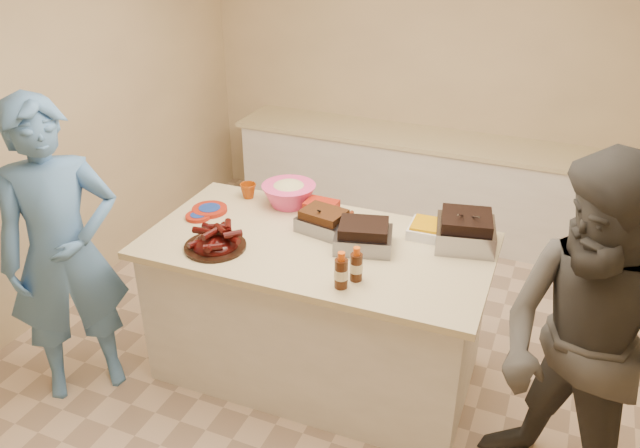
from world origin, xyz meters
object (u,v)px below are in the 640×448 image
at_px(rib_platter, 215,248).
at_px(guest_blue, 91,380).
at_px(coleslaw_bowl, 289,205).
at_px(mustard_bottle, 306,229).
at_px(bbq_bottle_a, 341,287).
at_px(bbq_bottle_b, 356,280).
at_px(roasting_pan, 464,245).
at_px(island, 317,369).
at_px(plastic_cup, 249,198).

height_order(rib_platter, guest_blue, rib_platter).
bearing_deg(coleslaw_bowl, rib_platter, -102.53).
distance_m(mustard_bottle, guest_blue, 1.73).
bearing_deg(bbq_bottle_a, coleslaw_bowl, 130.55).
bearing_deg(bbq_bottle_b, roasting_pan, 52.77).
xyz_separation_m(mustard_bottle, guest_blue, (-1.19, -0.80, -0.97)).
bearing_deg(bbq_bottle_b, guest_blue, -167.33).
height_order(rib_platter, roasting_pan, rib_platter).
relative_size(rib_platter, coleslaw_bowl, 1.02).
relative_size(coleslaw_bowl, mustard_bottle, 3.02).
distance_m(island, roasting_pan, 1.30).
bearing_deg(rib_platter, guest_blue, -154.55).
height_order(bbq_bottle_a, plastic_cup, bbq_bottle_a).
relative_size(rib_platter, guest_blue, 0.19).
bearing_deg(roasting_pan, rib_platter, -167.48).
xyz_separation_m(mustard_bottle, plastic_cup, (-0.54, 0.26, 0.00)).
bearing_deg(guest_blue, roasting_pan, -22.02).
distance_m(coleslaw_bowl, bbq_bottle_a, 1.04).
bearing_deg(mustard_bottle, plastic_cup, 154.55).
bearing_deg(bbq_bottle_a, mustard_bottle, 129.76).
xyz_separation_m(rib_platter, bbq_bottle_b, (0.88, -0.00, 0.00)).
bearing_deg(roasting_pan, bbq_bottle_b, -138.95).
height_order(rib_platter, plastic_cup, rib_platter).
relative_size(island, rib_platter, 5.62).
relative_size(bbq_bottle_a, plastic_cup, 1.89).
distance_m(rib_platter, coleslaw_bowl, 0.70).
distance_m(roasting_pan, mustard_bottle, 0.96).
relative_size(mustard_bottle, plastic_cup, 1.07).
height_order(roasting_pan, coleslaw_bowl, coleslaw_bowl).
height_order(bbq_bottle_a, mustard_bottle, bbq_bottle_a).
distance_m(coleslaw_bowl, bbq_bottle_b, 1.00).
distance_m(bbq_bottle_b, plastic_cup, 1.23).
xyz_separation_m(rib_platter, bbq_bottle_a, (0.83, -0.10, 0.00)).
bearing_deg(mustard_bottle, roasting_pan, 10.67).
bearing_deg(bbq_bottle_a, roasting_pan, 54.11).
distance_m(rib_platter, mustard_bottle, 0.58).
distance_m(coleslaw_bowl, mustard_bottle, 0.36).
xyz_separation_m(island, rib_platter, (-0.52, -0.29, 0.97)).
relative_size(bbq_bottle_a, mustard_bottle, 1.77).
bearing_deg(guest_blue, rib_platter, -21.25).
height_order(rib_platter, coleslaw_bowl, coleslaw_bowl).
xyz_separation_m(bbq_bottle_a, plastic_cup, (-0.98, 0.78, 0.00)).
distance_m(island, bbq_bottle_b, 1.07).
distance_m(island, bbq_bottle_a, 1.09).
height_order(island, guest_blue, island).
bearing_deg(guest_blue, island, -19.89).
relative_size(island, bbq_bottle_b, 10.33).
bearing_deg(plastic_cup, bbq_bottle_b, -33.69).
bearing_deg(mustard_bottle, bbq_bottle_b, -41.35).
bearing_deg(bbq_bottle_b, mustard_bottle, 138.65).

